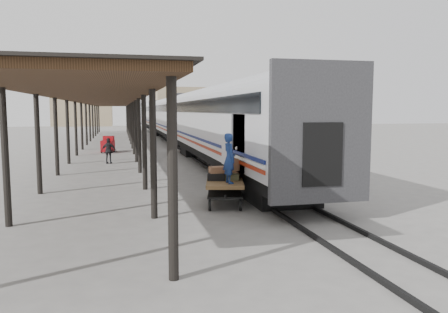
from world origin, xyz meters
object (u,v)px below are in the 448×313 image
baggage_cart (225,186)px  luggage_tug (108,145)px  pedestrian (109,151)px  porter (229,158)px

baggage_cart → luggage_tug: bearing=115.3°
luggage_tug → pedestrian: bearing=-78.4°
luggage_tug → pedestrian: size_ratio=0.97×
porter → pedestrian: porter is taller
baggage_cart → porter: bearing=-77.0°
luggage_tug → porter: porter is taller
baggage_cart → luggage_tug: size_ratio=1.69×
pedestrian → porter: bearing=119.9°
luggage_tug → porter: bearing=-68.4°
luggage_tug → pedestrian: 7.53m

